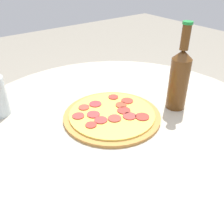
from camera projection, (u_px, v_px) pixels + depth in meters
name	position (u px, v px, depth m)	size (l,w,h in m)	color
table	(118.00, 161.00, 0.89)	(1.04, 1.04, 0.74)	#B2A893
pizza	(112.00, 115.00, 0.80)	(0.31, 0.31, 0.02)	#B77F3D
beer_bottle	(179.00, 77.00, 0.80)	(0.06, 0.06, 0.28)	#563314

